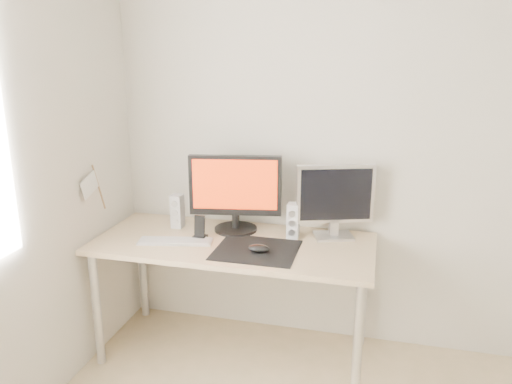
{
  "coord_description": "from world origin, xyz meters",
  "views": [
    {
      "loc": [
        -0.14,
        -1.19,
        1.78
      ],
      "look_at": [
        -0.82,
        1.46,
        1.01
      ],
      "focal_mm": 35.0,
      "sensor_mm": 36.0,
      "label": 1
    }
  ],
  "objects_px": {
    "mouse": "(259,248)",
    "phone_dock": "(200,232)",
    "keyboard": "(175,241)",
    "main_monitor": "(235,191)",
    "speaker_left": "(177,211)",
    "speaker_right": "(293,221)",
    "desk": "(234,254)",
    "second_monitor": "(335,198)"
  },
  "relations": [
    {
      "from": "mouse",
      "to": "phone_dock",
      "type": "bearing_deg",
      "value": 162.53
    },
    {
      "from": "keyboard",
      "to": "main_monitor",
      "type": "bearing_deg",
      "value": 44.03
    },
    {
      "from": "main_monitor",
      "to": "speaker_left",
      "type": "distance_m",
      "value": 0.4
    },
    {
      "from": "main_monitor",
      "to": "speaker_right",
      "type": "bearing_deg",
      "value": -5.39
    },
    {
      "from": "main_monitor",
      "to": "speaker_left",
      "type": "bearing_deg",
      "value": -176.26
    },
    {
      "from": "desk",
      "to": "phone_dock",
      "type": "xyz_separation_m",
      "value": [
        -0.2,
        -0.01,
        0.12
      ]
    },
    {
      "from": "keyboard",
      "to": "phone_dock",
      "type": "bearing_deg",
      "value": 38.42
    },
    {
      "from": "main_monitor",
      "to": "speaker_right",
      "type": "height_order",
      "value": "main_monitor"
    },
    {
      "from": "second_monitor",
      "to": "speaker_right",
      "type": "height_order",
      "value": "second_monitor"
    },
    {
      "from": "keyboard",
      "to": "phone_dock",
      "type": "relative_size",
      "value": 3.12
    },
    {
      "from": "speaker_right",
      "to": "keyboard",
      "type": "height_order",
      "value": "speaker_right"
    },
    {
      "from": "desk",
      "to": "main_monitor",
      "type": "xyz_separation_m",
      "value": [
        -0.04,
        0.17,
        0.33
      ]
    },
    {
      "from": "second_monitor",
      "to": "main_monitor",
      "type": "bearing_deg",
      "value": -176.53
    },
    {
      "from": "desk",
      "to": "keyboard",
      "type": "bearing_deg",
      "value": -162.82
    },
    {
      "from": "desk",
      "to": "keyboard",
      "type": "relative_size",
      "value": 3.67
    },
    {
      "from": "keyboard",
      "to": "second_monitor",
      "type": "bearing_deg",
      "value": 19.44
    },
    {
      "from": "desk",
      "to": "speaker_left",
      "type": "relative_size",
      "value": 7.69
    },
    {
      "from": "speaker_right",
      "to": "keyboard",
      "type": "xyz_separation_m",
      "value": [
        -0.64,
        -0.24,
        -0.1
      ]
    },
    {
      "from": "speaker_right",
      "to": "second_monitor",
      "type": "bearing_deg",
      "value": 16.83
    },
    {
      "from": "second_monitor",
      "to": "phone_dock",
      "type": "xyz_separation_m",
      "value": [
        -0.75,
        -0.21,
        -0.2
      ]
    },
    {
      "from": "second_monitor",
      "to": "keyboard",
      "type": "bearing_deg",
      "value": -160.56
    },
    {
      "from": "mouse",
      "to": "main_monitor",
      "type": "bearing_deg",
      "value": 126.18
    },
    {
      "from": "speaker_left",
      "to": "keyboard",
      "type": "xyz_separation_m",
      "value": [
        0.09,
        -0.25,
        -0.1
      ]
    },
    {
      "from": "main_monitor",
      "to": "speaker_right",
      "type": "distance_m",
      "value": 0.39
    },
    {
      "from": "mouse",
      "to": "second_monitor",
      "type": "bearing_deg",
      "value": 42.29
    },
    {
      "from": "mouse",
      "to": "second_monitor",
      "type": "xyz_separation_m",
      "value": [
        0.37,
        0.34,
        0.22
      ]
    },
    {
      "from": "mouse",
      "to": "main_monitor",
      "type": "xyz_separation_m",
      "value": [
        -0.22,
        0.3,
        0.23
      ]
    },
    {
      "from": "speaker_left",
      "to": "phone_dock",
      "type": "bearing_deg",
      "value": -37.4
    },
    {
      "from": "speaker_left",
      "to": "phone_dock",
      "type": "relative_size",
      "value": 1.49
    },
    {
      "from": "mouse",
      "to": "speaker_left",
      "type": "height_order",
      "value": "speaker_left"
    },
    {
      "from": "speaker_right",
      "to": "phone_dock",
      "type": "relative_size",
      "value": 1.49
    },
    {
      "from": "main_monitor",
      "to": "phone_dock",
      "type": "xyz_separation_m",
      "value": [
        -0.16,
        -0.18,
        -0.21
      ]
    },
    {
      "from": "desk",
      "to": "second_monitor",
      "type": "xyz_separation_m",
      "value": [
        0.55,
        0.21,
        0.32
      ]
    },
    {
      "from": "mouse",
      "to": "speaker_right",
      "type": "bearing_deg",
      "value": 62.37
    },
    {
      "from": "mouse",
      "to": "keyboard",
      "type": "bearing_deg",
      "value": 176.68
    },
    {
      "from": "keyboard",
      "to": "phone_dock",
      "type": "distance_m",
      "value": 0.15
    },
    {
      "from": "second_monitor",
      "to": "phone_dock",
      "type": "bearing_deg",
      "value": -164.08
    },
    {
      "from": "mouse",
      "to": "phone_dock",
      "type": "height_order",
      "value": "phone_dock"
    },
    {
      "from": "desk",
      "to": "keyboard",
      "type": "height_order",
      "value": "keyboard"
    },
    {
      "from": "second_monitor",
      "to": "keyboard",
      "type": "distance_m",
      "value": 0.95
    },
    {
      "from": "second_monitor",
      "to": "keyboard",
      "type": "height_order",
      "value": "second_monitor"
    },
    {
      "from": "main_monitor",
      "to": "speaker_left",
      "type": "height_order",
      "value": "main_monitor"
    }
  ]
}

